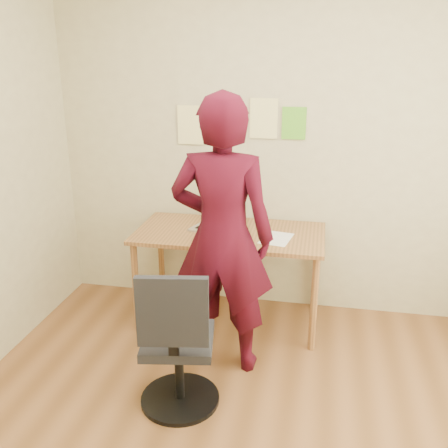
% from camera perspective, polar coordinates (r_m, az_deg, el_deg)
% --- Properties ---
extents(room, '(3.58, 3.58, 2.78)m').
position_cam_1_polar(room, '(2.19, 1.91, 1.42)').
color(room, brown).
rests_on(room, ground).
extents(desk, '(1.40, 0.70, 0.74)m').
position_cam_1_polar(desk, '(3.76, 0.66, -2.12)').
color(desk, '#9E6936').
rests_on(desk, ground).
extents(laptop, '(0.42, 0.40, 0.25)m').
position_cam_1_polar(laptop, '(3.78, -0.62, 0.28)').
color(laptop, silver).
rests_on(laptop, desk).
extents(paper_sheet, '(0.25, 0.31, 0.00)m').
position_cam_1_polar(paper_sheet, '(3.61, 6.00, -1.65)').
color(paper_sheet, white).
rests_on(paper_sheet, desk).
extents(phone, '(0.11, 0.12, 0.01)m').
position_cam_1_polar(phone, '(3.55, 2.29, -1.85)').
color(phone, black).
rests_on(phone, desk).
extents(wall_note_left, '(0.21, 0.00, 0.30)m').
position_cam_1_polar(wall_note_left, '(3.97, -3.82, 11.22)').
color(wall_note_left, '#FEF198').
rests_on(wall_note_left, room).
extents(wall_note_mid, '(0.21, 0.00, 0.30)m').
position_cam_1_polar(wall_note_mid, '(3.85, 4.55, 11.93)').
color(wall_note_mid, '#FEF198').
rests_on(wall_note_mid, room).
extents(wall_note_right, '(0.18, 0.00, 0.24)m').
position_cam_1_polar(wall_note_right, '(3.84, 7.99, 11.33)').
color(wall_note_right, '#63C12B').
rests_on(wall_note_right, room).
extents(office_chair, '(0.48, 0.48, 0.92)m').
position_cam_1_polar(office_chair, '(2.96, -5.37, -14.19)').
color(office_chair, black).
rests_on(office_chair, ground).
extents(person, '(0.67, 0.45, 1.81)m').
position_cam_1_polar(person, '(3.14, -0.20, -1.53)').
color(person, '#3C0815').
rests_on(person, ground).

